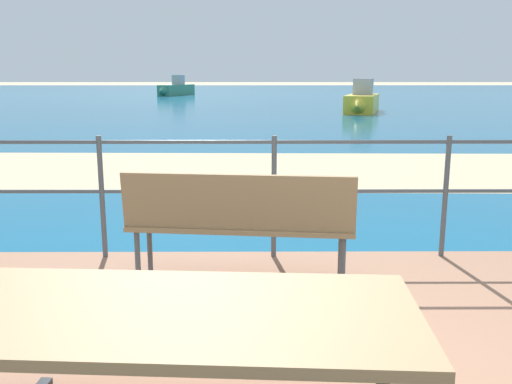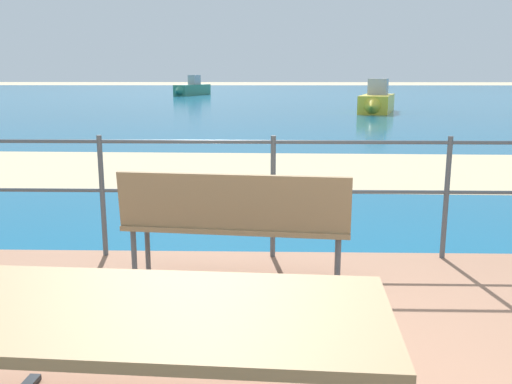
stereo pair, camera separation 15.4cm
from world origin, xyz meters
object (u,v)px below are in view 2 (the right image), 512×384
at_px(park_bench, 235,217).
at_px(boat_near, 377,101).
at_px(picnic_table, 134,354).
at_px(boat_mid, 192,89).

xyz_separation_m(park_bench, boat_near, (4.85, 20.44, -0.12)).
height_order(picnic_table, boat_near, boat_near).
bearing_deg(picnic_table, park_bench, 87.06).
bearing_deg(picnic_table, boat_near, 80.67).
relative_size(park_bench, boat_mid, 0.33).
relative_size(picnic_table, park_bench, 1.12).
xyz_separation_m(boat_near, boat_mid, (-10.83, 20.02, 0.02)).
height_order(park_bench, boat_near, boat_near).
distance_m(boat_near, boat_mid, 22.76).
bearing_deg(boat_near, park_bench, 2.98).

